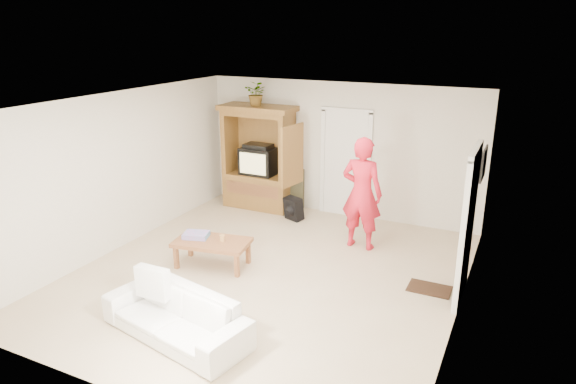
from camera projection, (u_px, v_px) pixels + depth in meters
name	position (u px, v px, depth m)	size (l,w,h in m)	color
floor	(268.00, 275.00, 7.78)	(6.00, 6.00, 0.00)	tan
ceiling	(266.00, 103.00, 6.97)	(6.00, 6.00, 0.00)	white
wall_back	(339.00, 150.00, 9.95)	(5.50, 5.50, 0.00)	silver
wall_front	(117.00, 283.00, 4.80)	(5.50, 5.50, 0.00)	silver
wall_left	(120.00, 171.00, 8.51)	(6.00, 6.00, 0.00)	silver
wall_right	(466.00, 224.00, 6.24)	(6.00, 6.00, 0.00)	silver
armoire	(260.00, 164.00, 10.43)	(1.82, 1.14, 2.10)	brown
door_back	(345.00, 165.00, 9.95)	(0.85, 0.05, 2.04)	white
doorway_right	(468.00, 228.00, 6.85)	(0.05, 0.90, 2.04)	black
framed_picture	(484.00, 164.00, 7.79)	(0.03, 0.60, 0.48)	black
doormat	(429.00, 289.00, 7.34)	(0.60, 0.40, 0.02)	#382316
plant	(257.00, 93.00, 9.97)	(0.43, 0.37, 0.48)	#4C7238
man	(362.00, 193.00, 8.48)	(0.70, 0.46, 1.91)	red
sofa	(176.00, 316.00, 6.16)	(1.93, 0.75, 0.56)	white
coffee_table	(212.00, 244.00, 7.95)	(1.24, 0.81, 0.43)	brown
towel	(196.00, 235.00, 8.04)	(0.38, 0.28, 0.08)	#D7479F
candle	(222.00, 238.00, 7.90)	(0.08, 0.08, 0.10)	tan
backpack_black	(294.00, 209.00, 9.91)	(0.35, 0.21, 0.43)	black
backpack_olive	(293.00, 189.00, 10.47)	(0.43, 0.32, 0.82)	#47442B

